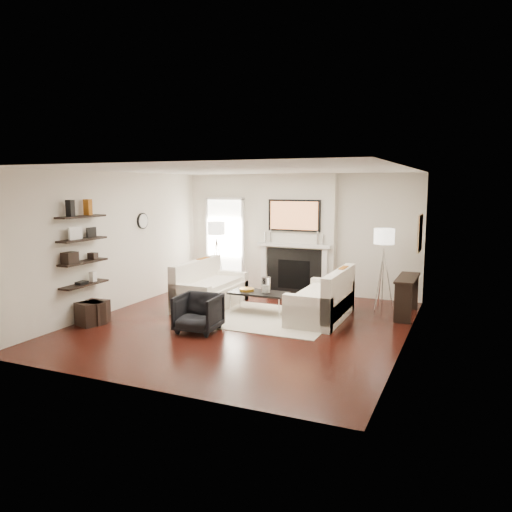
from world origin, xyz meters
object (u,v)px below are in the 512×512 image
at_px(armchair, 198,311).
at_px(lamp_left_shade, 216,228).
at_px(ottoman_near, 95,312).
at_px(loveseat_left_base, 211,296).
at_px(loveseat_right_base, 321,308).
at_px(coffee_table, 259,293).
at_px(lamp_right_shade, 384,236).

xyz_separation_m(armchair, lamp_left_shade, (-1.34, 3.19, 1.10)).
bearing_deg(lamp_left_shade, ottoman_near, -100.12).
bearing_deg(loveseat_left_base, loveseat_right_base, -0.38).
xyz_separation_m(loveseat_right_base, coffee_table, (-1.20, -0.09, 0.19)).
height_order(armchair, lamp_right_shade, lamp_right_shade).
bearing_deg(lamp_right_shade, ottoman_near, -145.31).
bearing_deg(ottoman_near, lamp_right_shade, 34.69).
bearing_deg(coffee_table, ottoman_near, -143.56).
distance_m(coffee_table, ottoman_near, 3.01).
bearing_deg(lamp_right_shade, coffee_table, -147.41).
bearing_deg(armchair, ottoman_near, -176.22).
distance_m(lamp_left_shade, lamp_right_shade, 3.92).
height_order(loveseat_right_base, lamp_right_shade, lamp_right_shade).
height_order(loveseat_left_base, lamp_right_shade, lamp_right_shade).
height_order(loveseat_left_base, coffee_table, same).
xyz_separation_m(armchair, lamp_right_shade, (2.56, 2.85, 1.10)).
height_order(coffee_table, ottoman_near, coffee_table).
relative_size(loveseat_right_base, coffee_table, 1.64).
distance_m(loveseat_right_base, armchair, 2.31).
bearing_deg(coffee_table, lamp_left_shade, 136.80).
bearing_deg(loveseat_left_base, lamp_right_shade, 21.07).
bearing_deg(armchair, lamp_left_shade, 108.46).
height_order(loveseat_left_base, loveseat_right_base, same).
height_order(loveseat_right_base, ottoman_near, loveseat_right_base).
relative_size(loveseat_left_base, coffee_table, 1.64).
distance_m(coffee_table, lamp_right_shade, 2.71).
xyz_separation_m(lamp_right_shade, ottoman_near, (-4.52, -3.13, -1.25)).
height_order(lamp_right_shade, ottoman_near, lamp_right_shade).
height_order(loveseat_right_base, armchair, armchair).
bearing_deg(lamp_left_shade, coffee_table, -43.20).
height_order(armchair, lamp_left_shade, lamp_left_shade).
relative_size(loveseat_right_base, armchair, 2.57).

